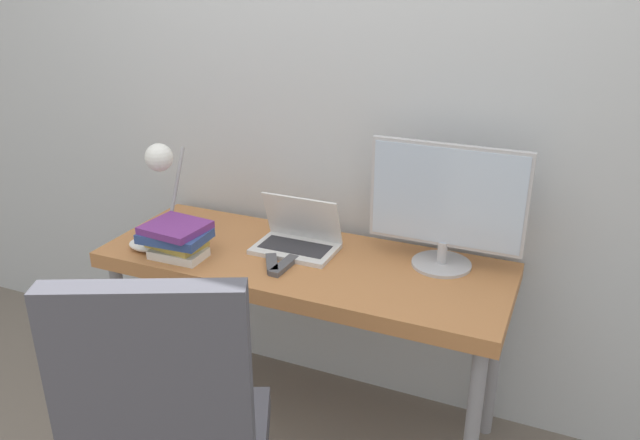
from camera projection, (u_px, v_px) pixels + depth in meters
wall_back at (339, 96)px, 2.44m from camera, size 8.00×0.05×2.60m
desk at (303, 275)px, 2.38m from camera, size 1.55×0.57×0.75m
laptop at (297, 238)px, 2.41m from camera, size 0.31×0.21×0.21m
monitor at (446, 203)px, 2.20m from camera, size 0.56×0.22×0.46m
desk_lamp at (168, 176)px, 2.42m from camera, size 0.16×0.29×0.40m
office_chair at (169, 435)px, 1.67m from camera, size 0.65×0.63×1.12m
book_stack at (176, 238)px, 2.34m from camera, size 0.25×0.21×0.13m
tv_remote at (284, 266)px, 2.27m from camera, size 0.05×0.16×0.02m
media_remote at (272, 264)px, 2.29m from camera, size 0.10×0.14×0.02m
game_controller at (147, 245)px, 2.41m from camera, size 0.15×0.10×0.04m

